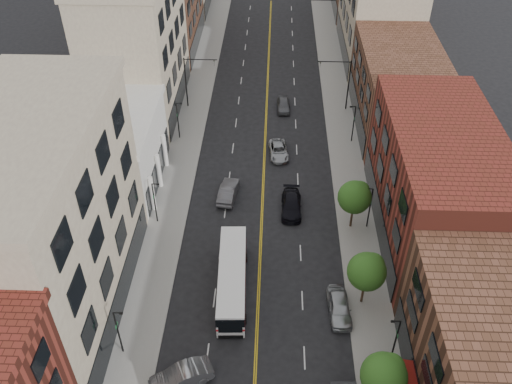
# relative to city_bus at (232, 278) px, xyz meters

# --- Properties ---
(sidewalk_left) EXTENTS (4.00, 110.00, 0.15)m
(sidewalk_left) POSITION_rel_city_bus_xyz_m (-7.59, 19.96, -1.58)
(sidewalk_left) COLOR gray
(sidewalk_left) RESTS_ON ground
(sidewalk_right) EXTENTS (4.00, 110.00, 0.15)m
(sidewalk_right) POSITION_rel_city_bus_xyz_m (12.41, 19.96, -1.58)
(sidewalk_right) COLOR gray
(sidewalk_right) RESTS_ON ground
(bldg_l_tanoffice) EXTENTS (10.00, 22.00, 18.00)m
(bldg_l_tanoffice) POSITION_rel_city_bus_xyz_m (-14.59, -2.04, 7.35)
(bldg_l_tanoffice) COLOR gray
(bldg_l_tanoffice) RESTS_ON ground
(bldg_l_white) EXTENTS (10.00, 14.00, 8.00)m
(bldg_l_white) POSITION_rel_city_bus_xyz_m (-14.59, 15.96, 2.35)
(bldg_l_white) COLOR silver
(bldg_l_white) RESTS_ON ground
(bldg_l_far_a) EXTENTS (10.00, 20.00, 18.00)m
(bldg_l_far_a) POSITION_rel_city_bus_xyz_m (-14.59, 32.96, 7.35)
(bldg_l_far_a) COLOR gray
(bldg_l_far_a) RESTS_ON ground
(bldg_l_far_b) EXTENTS (10.00, 20.00, 15.00)m
(bldg_l_far_b) POSITION_rel_city_bus_xyz_m (-14.59, 52.96, 5.85)
(bldg_l_far_b) COLOR brown
(bldg_l_far_b) RESTS_ON ground
(bldg_r_mid) EXTENTS (10.00, 22.00, 12.00)m
(bldg_r_mid) POSITION_rel_city_bus_xyz_m (19.41, 8.96, 4.35)
(bldg_r_mid) COLOR maroon
(bldg_r_mid) RESTS_ON ground
(bldg_r_far_a) EXTENTS (10.00, 20.00, 10.00)m
(bldg_r_far_a) POSITION_rel_city_bus_xyz_m (19.41, 29.96, 3.35)
(bldg_r_far_a) COLOR brown
(bldg_r_far_a) RESTS_ON ground
(bldg_r_far_b) EXTENTS (10.00, 22.00, 14.00)m
(bldg_r_far_b) POSITION_rel_city_bus_xyz_m (19.41, 50.96, 5.35)
(bldg_r_far_b) COLOR gray
(bldg_r_far_b) RESTS_ON ground
(tree_r_1) EXTENTS (3.40, 3.40, 5.59)m
(tree_r_1) POSITION_rel_city_bus_xyz_m (11.80, -10.97, 2.48)
(tree_r_1) COLOR black
(tree_r_1) RESTS_ON sidewalk_right
(tree_r_2) EXTENTS (3.40, 3.40, 5.59)m
(tree_r_2) POSITION_rel_city_bus_xyz_m (11.80, -0.97, 2.48)
(tree_r_2) COLOR black
(tree_r_2) RESTS_ON sidewalk_right
(tree_r_3) EXTENTS (3.40, 3.40, 5.59)m
(tree_r_3) POSITION_rel_city_bus_xyz_m (11.80, 9.03, 2.48)
(tree_r_3) COLOR black
(tree_r_3) RESTS_ON sidewalk_right
(lamp_l_1) EXTENTS (0.81, 0.55, 5.05)m
(lamp_l_1) POSITION_rel_city_bus_xyz_m (-8.54, -7.04, 1.32)
(lamp_l_1) COLOR black
(lamp_l_1) RESTS_ON sidewalk_left
(lamp_l_2) EXTENTS (0.81, 0.55, 5.05)m
(lamp_l_2) POSITION_rel_city_bus_xyz_m (-8.54, 8.96, 1.32)
(lamp_l_2) COLOR black
(lamp_l_2) RESTS_ON sidewalk_left
(lamp_l_3) EXTENTS (0.81, 0.55, 5.05)m
(lamp_l_3) POSITION_rel_city_bus_xyz_m (-8.54, 24.96, 1.32)
(lamp_l_3) COLOR black
(lamp_l_3) RESTS_ON sidewalk_left
(lamp_r_1) EXTENTS (0.81, 0.55, 5.05)m
(lamp_r_1) POSITION_rel_city_bus_xyz_m (13.36, -7.04, 1.32)
(lamp_r_1) COLOR black
(lamp_r_1) RESTS_ON sidewalk_right
(lamp_r_2) EXTENTS (0.81, 0.55, 5.05)m
(lamp_r_2) POSITION_rel_city_bus_xyz_m (13.36, 8.96, 1.32)
(lamp_r_2) COLOR black
(lamp_r_2) RESTS_ON sidewalk_right
(lamp_r_3) EXTENTS (0.81, 0.55, 5.05)m
(lamp_r_3) POSITION_rel_city_bus_xyz_m (13.36, 24.96, 1.32)
(lamp_r_3) COLOR black
(lamp_r_3) RESTS_ON sidewalk_right
(signal_mast_left) EXTENTS (4.49, 0.18, 7.20)m
(signal_mast_left) POSITION_rel_city_bus_xyz_m (-7.86, 32.96, 2.99)
(signal_mast_left) COLOR black
(signal_mast_left) RESTS_ON sidewalk_left
(signal_mast_right) EXTENTS (4.49, 0.18, 7.20)m
(signal_mast_right) POSITION_rel_city_bus_xyz_m (12.68, 32.96, 2.99)
(signal_mast_right) COLOR black
(signal_mast_right) RESTS_ON sidewalk_right
(city_bus) EXTENTS (3.02, 11.14, 2.84)m
(city_bus) POSITION_rel_city_bus_xyz_m (0.00, 0.00, 0.00)
(city_bus) COLOR white
(city_bus) RESTS_ON ground
(car_angle_b) EXTENTS (5.25, 3.73, 1.64)m
(car_angle_b) POSITION_rel_city_bus_xyz_m (-3.32, -9.64, -0.83)
(car_angle_b) COLOR #A1A3A9
(car_angle_b) RESTS_ON ground
(car_parked_far) EXTENTS (2.19, 4.85, 1.62)m
(car_parked_far) POSITION_rel_city_bus_xyz_m (9.57, -2.32, -0.84)
(car_parked_far) COLOR #A2A6AA
(car_parked_far) RESTS_ON ground
(car_lane_behind) EXTENTS (2.27, 5.09, 1.62)m
(car_lane_behind) POSITION_rel_city_bus_xyz_m (-1.42, 13.40, -0.84)
(car_lane_behind) COLOR #535359
(car_lane_behind) RESTS_ON ground
(car_lane_a) EXTENTS (2.17, 5.28, 1.53)m
(car_lane_a) POSITION_rel_city_bus_xyz_m (5.55, 11.42, -0.89)
(car_lane_a) COLOR black
(car_lane_a) RESTS_ON ground
(car_lane_b) EXTENTS (2.76, 5.04, 1.34)m
(car_lane_b) POSITION_rel_city_bus_xyz_m (4.12, 21.71, -0.98)
(car_lane_b) COLOR #989A9F
(car_lane_b) RESTS_ON ground
(car_lane_c) EXTENTS (1.89, 4.36, 1.46)m
(car_lane_c) POSITION_rel_city_bus_xyz_m (4.76, 32.69, -0.92)
(car_lane_c) COLOR #55555A
(car_lane_c) RESTS_ON ground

